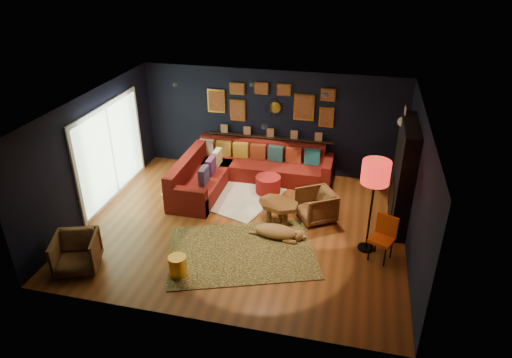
% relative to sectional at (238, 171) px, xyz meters
% --- Properties ---
extents(floor, '(6.50, 6.50, 0.00)m').
position_rel_sectional_xyz_m(floor, '(0.61, -1.81, -0.32)').
color(floor, brown).
rests_on(floor, ground).
extents(room_walls, '(6.50, 6.50, 6.50)m').
position_rel_sectional_xyz_m(room_walls, '(0.61, -1.81, 1.27)').
color(room_walls, black).
rests_on(room_walls, ground).
extents(sectional, '(3.41, 2.69, 0.86)m').
position_rel_sectional_xyz_m(sectional, '(0.00, 0.00, 0.00)').
color(sectional, maroon).
rests_on(sectional, ground).
extents(ledge, '(3.20, 0.12, 0.04)m').
position_rel_sectional_xyz_m(ledge, '(0.61, 0.87, 0.60)').
color(ledge, black).
rests_on(ledge, room_walls).
extents(gallery_wall, '(3.15, 0.04, 1.02)m').
position_rel_sectional_xyz_m(gallery_wall, '(0.60, 0.91, 1.48)').
color(gallery_wall, gold).
rests_on(gallery_wall, room_walls).
extents(sunburst_mirror, '(0.47, 0.16, 0.47)m').
position_rel_sectional_xyz_m(sunburst_mirror, '(0.71, 0.91, 1.38)').
color(sunburst_mirror, silver).
rests_on(sunburst_mirror, room_walls).
extents(fireplace, '(0.31, 1.60, 2.20)m').
position_rel_sectional_xyz_m(fireplace, '(3.71, -0.91, 0.70)').
color(fireplace, black).
rests_on(fireplace, ground).
extents(deer_head, '(0.50, 0.28, 0.45)m').
position_rel_sectional_xyz_m(deer_head, '(3.75, -0.41, 1.73)').
color(deer_head, white).
rests_on(deer_head, fireplace).
extents(sliding_door, '(0.06, 2.80, 2.20)m').
position_rel_sectional_xyz_m(sliding_door, '(-2.60, -1.21, 0.78)').
color(sliding_door, white).
rests_on(sliding_door, ground).
extents(ceiling_spots, '(3.30, 2.50, 0.06)m').
position_rel_sectional_xyz_m(ceiling_spots, '(0.61, -1.01, 2.24)').
color(ceiling_spots, black).
rests_on(ceiling_spots, room_walls).
extents(shag_rug, '(2.84, 2.42, 0.03)m').
position_rel_sectional_xyz_m(shag_rug, '(-0.19, -0.56, -0.31)').
color(shag_rug, white).
rests_on(shag_rug, ground).
extents(leopard_rug, '(3.26, 2.79, 0.02)m').
position_rel_sectional_xyz_m(leopard_rug, '(0.80, -2.70, -0.31)').
color(leopard_rug, tan).
rests_on(leopard_rug, ground).
extents(coffee_table, '(1.08, 0.94, 0.45)m').
position_rel_sectional_xyz_m(coffee_table, '(1.28, -1.50, 0.07)').
color(coffee_table, brown).
rests_on(coffee_table, shag_rug).
extents(pouf, '(0.59, 0.59, 0.39)m').
position_rel_sectional_xyz_m(pouf, '(0.81, -0.31, -0.10)').
color(pouf, maroon).
rests_on(pouf, shag_rug).
extents(armchair_left, '(0.93, 0.90, 0.76)m').
position_rel_sectional_xyz_m(armchair_left, '(-1.94, -3.86, 0.06)').
color(armchair_left, '#B8743C').
rests_on(armchair_left, ground).
extents(armchair_right, '(0.94, 0.95, 0.73)m').
position_rel_sectional_xyz_m(armchair_right, '(2.04, -1.21, 0.04)').
color(armchair_right, '#B8743C').
rests_on(armchair_right, ground).
extents(gold_stool, '(0.32, 0.32, 0.40)m').
position_rel_sectional_xyz_m(gold_stool, '(-0.11, -3.62, -0.12)').
color(gold_stool, gold).
rests_on(gold_stool, ground).
extents(orange_chair, '(0.54, 0.54, 0.87)m').
position_rel_sectional_xyz_m(orange_chair, '(3.39, -2.24, 0.19)').
color(orange_chair, black).
rests_on(orange_chair, ground).
extents(floor_lamp, '(0.51, 0.51, 1.87)m').
position_rel_sectional_xyz_m(floor_lamp, '(3.11, -2.04, 1.26)').
color(floor_lamp, black).
rests_on(floor_lamp, ground).
extents(dog, '(1.20, 0.65, 0.37)m').
position_rel_sectional_xyz_m(dog, '(1.35, -2.08, -0.12)').
color(dog, '#A2783D').
rests_on(dog, leopard_rug).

